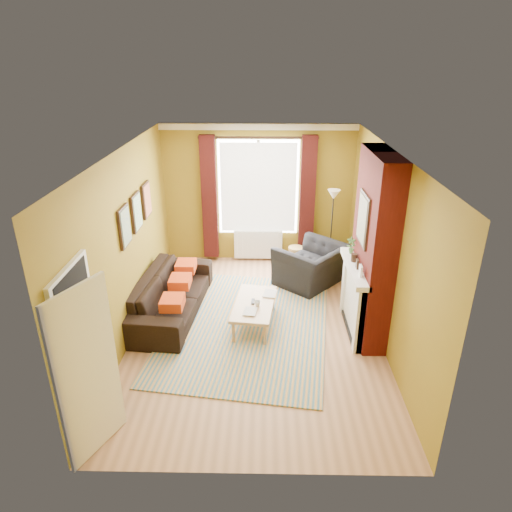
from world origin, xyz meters
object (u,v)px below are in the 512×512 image
object	(u,v)px
armchair	(311,265)
floor_lamp	(333,208)
coffee_table	(254,305)
wicker_stool	(296,256)
sofa	(171,294)

from	to	relation	value
armchair	floor_lamp	world-z (taller)	floor_lamp
coffee_table	wicker_stool	size ratio (longest dim) A/B	3.04
sofa	coffee_table	world-z (taller)	sofa
sofa	coffee_table	distance (m)	1.44
wicker_stool	floor_lamp	bearing A→B (deg)	-16.95
floor_lamp	wicker_stool	bearing A→B (deg)	163.05
sofa	wicker_stool	distance (m)	2.93
coffee_table	wicker_stool	bearing A→B (deg)	77.52
coffee_table	armchair	bearing A→B (deg)	61.46
coffee_table	wicker_stool	distance (m)	2.42
sofa	floor_lamp	xyz separation A→B (m)	(2.86, 1.73, 0.97)
armchair	wicker_stool	xyz separation A→B (m)	(-0.23, 0.83, -0.18)
armchair	floor_lamp	xyz separation A→B (m)	(0.43, 0.63, 0.93)
floor_lamp	sofa	bearing A→B (deg)	-148.84
sofa	wicker_stool	bearing A→B (deg)	-43.40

